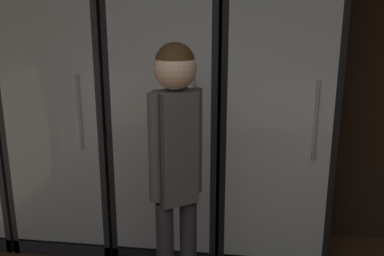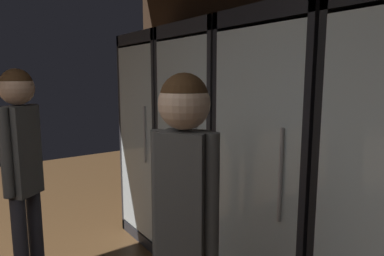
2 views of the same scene
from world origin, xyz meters
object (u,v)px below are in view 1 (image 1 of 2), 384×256
shopper_near (176,156)px  cooler_right (276,123)px  cooler_center (170,119)px  cooler_left (70,116)px

shopper_near → cooler_right: bearing=59.7°
cooler_center → cooler_right: bearing=-0.1°
cooler_left → shopper_near: bearing=-44.4°
cooler_left → cooler_right: same height
cooler_left → cooler_center: bearing=0.0°
cooler_center → cooler_right: same height
cooler_right → shopper_near: size_ratio=1.23×
cooler_left → shopper_near: cooler_left is taller
cooler_center → shopper_near: 0.96m
cooler_left → shopper_near: size_ratio=1.23×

